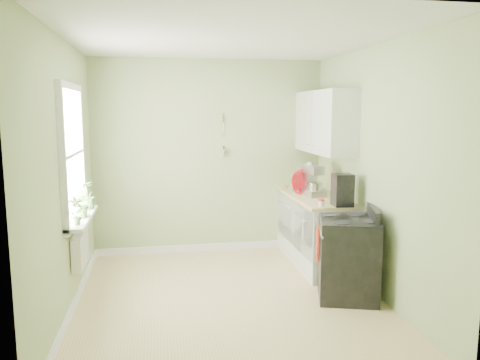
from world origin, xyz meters
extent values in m
cube|color=tan|center=(0.00, 0.00, -0.01)|extent=(3.20, 3.60, 0.02)
cube|color=white|center=(0.00, 0.00, 2.71)|extent=(3.20, 3.60, 0.02)
cube|color=#A0B279|center=(0.00, 1.81, 1.35)|extent=(3.20, 0.02, 2.70)
cube|color=#A0B279|center=(-1.61, 0.00, 1.35)|extent=(0.02, 3.60, 2.70)
cube|color=#A0B279|center=(1.61, 0.00, 1.35)|extent=(0.02, 3.60, 2.70)
cube|color=white|center=(1.30, 1.00, 0.43)|extent=(0.60, 1.60, 0.87)
cube|color=beige|center=(1.29, 1.00, 0.89)|extent=(0.64, 1.60, 0.04)
cube|color=white|center=(1.43, 1.10, 1.85)|extent=(0.35, 1.40, 0.80)
cube|color=white|center=(-1.59, 0.30, 1.55)|extent=(0.02, 1.00, 1.30)
cube|color=white|center=(-1.57, 0.30, 2.24)|extent=(0.06, 1.14, 0.07)
cube|color=white|center=(-1.57, 0.30, 0.86)|extent=(0.06, 1.14, 0.07)
cube|color=white|center=(-1.57, 0.30, 1.55)|extent=(0.04, 1.00, 0.04)
cube|color=white|center=(-1.51, 0.30, 0.88)|extent=(0.18, 1.14, 0.04)
cube|color=white|center=(-1.54, 0.25, 0.55)|extent=(0.12, 0.50, 0.35)
cylinder|color=beige|center=(0.20, 1.78, 1.88)|extent=(0.02, 0.02, 0.10)
cylinder|color=silver|center=(0.20, 1.78, 1.76)|extent=(0.01, 0.01, 0.16)
cylinder|color=silver|center=(0.20, 1.78, 1.42)|extent=(0.01, 0.14, 0.14)
cube|color=black|center=(1.27, -0.13, 0.42)|extent=(0.78, 0.85, 0.83)
cube|color=black|center=(1.27, -0.13, 0.85)|extent=(0.78, 0.85, 0.03)
cube|color=black|center=(1.54, -0.13, 0.92)|extent=(0.26, 0.69, 0.13)
cylinder|color=#B2B2B7|center=(0.97, -0.13, 0.74)|extent=(0.19, 0.55, 0.02)
cube|color=red|center=(0.97, -0.04, 0.57)|extent=(0.08, 0.20, 0.35)
cube|color=#B2B2B7|center=(1.24, 0.95, 0.95)|extent=(0.26, 0.36, 0.09)
cube|color=#B2B2B7|center=(1.24, 1.09, 1.11)|extent=(0.14, 0.11, 0.24)
cube|color=#B2B2B7|center=(1.24, 0.97, 1.25)|extent=(0.20, 0.35, 0.11)
sphere|color=#B2B2B7|center=(1.24, 1.09, 1.28)|extent=(0.13, 0.13, 0.13)
cylinder|color=silver|center=(1.24, 0.88, 1.02)|extent=(0.19, 0.19, 0.15)
cylinder|color=silver|center=(1.09, 1.20, 0.98)|extent=(0.11, 0.11, 0.14)
cone|color=silver|center=(1.09, 1.20, 1.07)|extent=(0.11, 0.11, 0.04)
cylinder|color=silver|center=(1.01, 1.20, 1.01)|extent=(0.10, 0.04, 0.08)
cube|color=black|center=(1.37, 0.30, 1.10)|extent=(0.23, 0.25, 0.37)
cylinder|color=black|center=(1.34, 0.30, 0.98)|extent=(0.12, 0.12, 0.13)
cylinder|color=#AE1319|center=(1.13, 1.09, 1.08)|extent=(0.33, 0.18, 0.34)
cylinder|color=beige|center=(1.12, 0.30, 0.95)|extent=(0.07, 0.07, 0.07)
cylinder|color=#AE1319|center=(1.12, 0.30, 0.99)|extent=(0.08, 0.08, 0.01)
imported|color=#43672F|center=(-1.50, -0.10, 1.04)|extent=(0.18, 0.17, 0.29)
imported|color=#43672F|center=(-1.50, 0.24, 1.04)|extent=(0.19, 0.20, 0.28)
imported|color=#43672F|center=(-1.50, 0.68, 1.06)|extent=(0.25, 0.25, 0.32)
camera|label=1|loc=(-0.71, -4.70, 1.99)|focal=35.00mm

